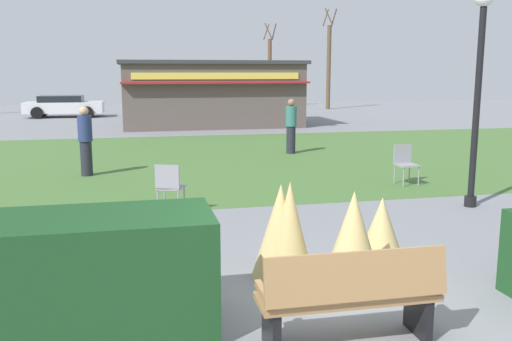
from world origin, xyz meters
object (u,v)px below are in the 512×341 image
(tree_right_bg, at_px, (270,71))
(cafe_chair_west, at_px, (169,184))
(parked_car_center_slot, at_px, (162,104))
(tree_left_bg, at_px, (329,65))
(person_standing, at_px, (291,126))
(parked_car_west_slot, at_px, (64,106))
(park_bench, at_px, (350,296))
(cafe_chair_east, at_px, (405,161))
(lamppost_mid, at_px, (479,71))
(food_kiosk, at_px, (211,93))
(parked_car_east_slot, at_px, (238,103))
(person_strolling, at_px, (85,141))

(tree_right_bg, bearing_deg, cafe_chair_west, -107.43)
(parked_car_center_slot, distance_m, tree_left_bg, 11.96)
(person_standing, relative_size, parked_car_center_slot, 0.40)
(person_standing, relative_size, parked_car_west_slot, 0.40)
(park_bench, bearing_deg, parked_car_center_slot, 90.19)
(parked_car_center_slot, bearing_deg, tree_right_bg, 37.93)
(cafe_chair_east, bearing_deg, lamppost_mid, -84.43)
(park_bench, bearing_deg, food_kiosk, 85.27)
(lamppost_mid, relative_size, parked_car_center_slot, 0.95)
(parked_car_center_slot, distance_m, parked_car_east_slot, 4.43)
(cafe_chair_east, xyz_separation_m, tree_left_bg, (7.11, 24.66, 2.41))
(lamppost_mid, relative_size, cafe_chair_west, 4.49)
(person_strolling, distance_m, tree_left_bg, 26.26)
(park_bench, height_order, person_strolling, person_strolling)
(parked_car_center_slot, xyz_separation_m, tree_right_bg, (7.93, 6.18, 1.91))
(lamppost_mid, distance_m, person_strolling, 8.93)
(parked_car_west_slot, bearing_deg, person_standing, -62.54)
(lamppost_mid, distance_m, tree_left_bg, 27.75)
(person_strolling, height_order, parked_car_west_slot, person_strolling)
(person_standing, xyz_separation_m, parked_car_east_slot, (1.42, 16.25, -0.22))
(parked_car_center_slot, bearing_deg, cafe_chair_west, -92.97)
(parked_car_center_slot, relative_size, parked_car_east_slot, 0.99)
(person_standing, xyz_separation_m, tree_left_bg, (8.27, 19.49, 2.07))
(park_bench, height_order, food_kiosk, food_kiosk)
(lamppost_mid, bearing_deg, parked_car_west_slot, 112.57)
(parked_car_east_slot, xyz_separation_m, tree_left_bg, (6.85, 3.24, 2.29))
(park_bench, relative_size, food_kiosk, 0.20)
(person_strolling, distance_m, tree_right_bg, 27.25)
(person_strolling, bearing_deg, cafe_chair_west, -130.22)
(park_bench, bearing_deg, tree_left_bg, 70.43)
(food_kiosk, xyz_separation_m, tree_left_bg, (9.41, 9.95, 1.43))
(park_bench, xyz_separation_m, parked_car_center_slot, (-0.09, 28.22, 0.16))
(food_kiosk, relative_size, parked_car_east_slot, 1.96)
(person_standing, bearing_deg, parked_car_center_slot, -95.47)
(person_standing, height_order, parked_car_center_slot, person_standing)
(person_standing, relative_size, tree_left_bg, 0.26)
(cafe_chair_west, bearing_deg, parked_car_center_slot, 87.03)
(person_strolling, height_order, tree_right_bg, tree_right_bg)
(parked_car_west_slot, bearing_deg, park_bench, -78.91)
(food_kiosk, distance_m, cafe_chair_west, 16.46)
(park_bench, xyz_separation_m, person_strolling, (-3.00, 9.46, 0.38))
(park_bench, xyz_separation_m, cafe_chair_east, (4.08, 6.80, 0.05))
(tree_left_bg, bearing_deg, person_standing, -113.00)
(tree_left_bg, distance_m, tree_right_bg, 4.47)
(park_bench, height_order, cafe_chair_east, park_bench)
(cafe_chair_east, relative_size, parked_car_west_slot, 0.21)
(food_kiosk, distance_m, person_strolling, 12.98)
(parked_car_east_slot, bearing_deg, food_kiosk, -110.86)
(park_bench, distance_m, tree_left_bg, 33.48)
(food_kiosk, relative_size, person_standing, 4.93)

